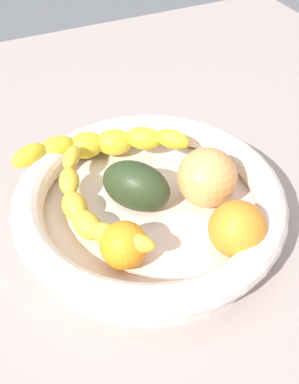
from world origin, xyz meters
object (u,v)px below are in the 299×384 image
at_px(fruit_bowl, 150,203).
at_px(banana_draped_right, 87,208).
at_px(orange_front, 237,229).
at_px(banana_draped_left, 101,144).
at_px(avocado_dark, 136,186).
at_px(peach_blush, 207,177).
at_px(orange_mid_left, 124,245).

distance_m(fruit_bowl, banana_draped_right, 0.08).
height_order(fruit_bowl, orange_front, orange_front).
xyz_separation_m(fruit_bowl, banana_draped_right, (0.08, -0.01, 0.02)).
bearing_deg(fruit_bowl, orange_front, 122.35).
height_order(banana_draped_left, avocado_dark, avocado_dark).
bearing_deg(peach_blush, banana_draped_left, -53.63).
bearing_deg(orange_front, peach_blush, -96.69).
xyz_separation_m(fruit_bowl, peach_blush, (-0.07, 0.01, 0.03)).
xyz_separation_m(fruit_bowl, orange_front, (-0.06, 0.10, 0.02)).
bearing_deg(orange_front, banana_draped_right, -37.12).
height_order(orange_mid_left, avocado_dark, avocado_dark).
xyz_separation_m(orange_front, avocado_dark, (0.07, -0.12, -0.00)).
bearing_deg(orange_mid_left, orange_front, 163.51).
height_order(banana_draped_right, avocado_dark, avocado_dark).
distance_m(fruit_bowl, orange_mid_left, 0.09).
relative_size(orange_front, peach_blush, 0.87).
bearing_deg(banana_draped_right, orange_mid_left, 104.64).
xyz_separation_m(orange_mid_left, avocado_dark, (-0.05, -0.08, 0.00)).
bearing_deg(banana_draped_left, orange_front, 111.52).
distance_m(fruit_bowl, avocado_dark, 0.03).
relative_size(avocado_dark, peach_blush, 1.20).
bearing_deg(orange_front, avocado_dark, -58.25).
relative_size(banana_draped_left, peach_blush, 3.17).
relative_size(banana_draped_right, peach_blush, 2.83).
xyz_separation_m(banana_draped_left, orange_mid_left, (0.04, 0.18, -0.00)).
distance_m(banana_draped_left, peach_blush, 0.16).
relative_size(fruit_bowl, orange_front, 5.13).
height_order(fruit_bowl, banana_draped_left, banana_draped_left).
distance_m(banana_draped_left, orange_mid_left, 0.18).
xyz_separation_m(avocado_dark, peach_blush, (-0.08, 0.03, 0.01)).
xyz_separation_m(fruit_bowl, banana_draped_left, (0.02, -0.11, 0.02)).
distance_m(fruit_bowl, orange_front, 0.12).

